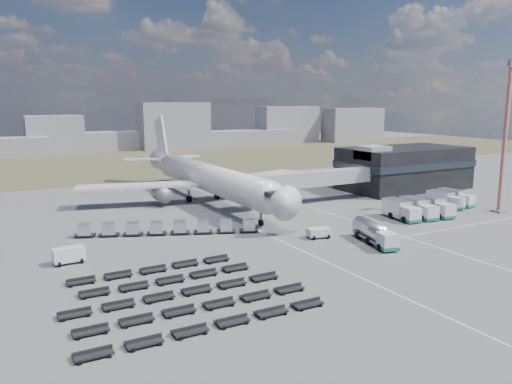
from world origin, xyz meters
TOP-DOWN VIEW (x-y plane):
  - ground at (0.00, 0.00)m, footprint 420.00×420.00m
  - grass_strip at (0.00, 110.00)m, footprint 420.00×90.00m
  - lane_markings at (9.77, 3.00)m, footprint 47.12×110.00m
  - terminal at (47.77, 23.96)m, footprint 30.40×16.40m
  - jet_bridge at (15.90, 20.42)m, footprint 30.30×3.80m
  - airliner at (0.00, 32.38)m, footprint 51.59×64.53m
  - skyline at (-4.77, 150.40)m, footprint 314.08×24.22m
  - fuel_tanker at (9.33, -8.69)m, footprint 4.79×10.30m
  - pushback_tug at (4.00, -2.03)m, footprint 3.81×2.60m
  - utility_van at (-31.73, 3.60)m, footprint 4.09×2.07m
  - catering_truck at (14.15, 29.91)m, footprint 4.80×6.54m
  - service_trucks_near at (27.95, 0.39)m, footprint 11.29×9.06m
  - service_trucks_far at (40.91, 4.18)m, footprint 6.90×7.96m
  - uld_row at (-15.71, 11.05)m, footprint 27.12×12.55m
  - baggage_dollies at (-23.18, -14.19)m, footprint 25.70×19.64m
  - floodlight_mast at (44.95, -3.70)m, footprint 2.69×2.18m

SIDE VIEW (x-z plane):
  - ground at x=0.00m, z-range 0.00..0.00m
  - grass_strip at x=0.00m, z-range 0.00..0.01m
  - lane_markings at x=9.77m, z-range 0.00..0.01m
  - baggage_dollies at x=-23.18m, z-range 0.00..0.77m
  - pushback_tug at x=4.00m, z-range 0.00..1.55m
  - utility_van at x=-31.73m, z-range 0.00..2.15m
  - uld_row at x=-15.71m, z-range 0.19..2.12m
  - catering_truck at x=14.15m, z-range 0.03..2.81m
  - service_trucks_far at x=40.91m, z-range 0.13..3.06m
  - fuel_tanker at x=9.33m, z-range 0.00..3.23m
  - service_trucks_near at x=27.95m, z-range 0.14..3.31m
  - jet_bridge at x=15.90m, z-range 1.53..8.58m
  - terminal at x=47.77m, z-range -0.25..10.75m
  - airliner at x=0.00m, z-range -3.52..14.10m
  - skyline at x=-4.77m, z-range -2.82..17.47m
  - floodlight_mast at x=44.95m, z-range 0.03..28.26m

